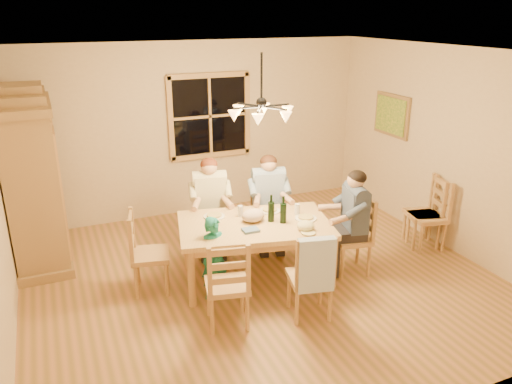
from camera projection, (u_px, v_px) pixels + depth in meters
name	position (u px, v px, depth m)	size (l,w,h in m)	color
floor	(261.00, 278.00, 6.15)	(5.50, 5.50, 0.00)	olive
ceiling	(262.00, 52.00, 5.22)	(5.50, 5.00, 0.02)	white
wall_back	(197.00, 129.00, 7.85)	(5.50, 0.02, 2.70)	#CCB390
wall_right	(448.00, 150.00, 6.70)	(0.02, 5.00, 2.70)	#CCB390
window	(210.00, 116.00, 7.82)	(1.30, 0.06, 1.30)	black
painting	(392.00, 115.00, 7.64)	(0.06, 0.78, 0.64)	olive
chandelier	(261.00, 111.00, 5.44)	(0.77, 0.68, 0.71)	black
armoire	(34.00, 184.00, 6.27)	(0.66, 1.40, 2.30)	olive
dining_table	(255.00, 231.00, 5.90)	(1.96, 1.44, 0.76)	tan
chair_far_left	(211.00, 232.00, 6.72)	(0.52, 0.51, 0.99)	tan
chair_far_right	(268.00, 228.00, 6.86)	(0.52, 0.51, 0.99)	tan
chair_near_left	(227.00, 298.00, 5.18)	(0.52, 0.51, 0.99)	tan
chair_near_right	(309.00, 290.00, 5.33)	(0.52, 0.51, 0.99)	tan
chair_end_left	(151.00, 266.00, 5.81)	(0.51, 0.52, 0.99)	tan
chair_end_right	(351.00, 249.00, 6.24)	(0.51, 0.52, 0.99)	tan
adult_woman	(210.00, 195.00, 6.54)	(0.46, 0.49, 0.87)	beige
adult_plaid_man	(269.00, 191.00, 6.67)	(0.46, 0.49, 0.87)	#375C98
adult_slate_man	(354.00, 209.00, 6.05)	(0.49, 0.46, 0.87)	#404B66
towel	(316.00, 265.00, 5.02)	(0.38, 0.10, 0.58)	#B0C7EE
wine_bottle_a	(271.00, 208.00, 5.86)	(0.08, 0.08, 0.33)	black
wine_bottle_b	(283.00, 210.00, 5.82)	(0.08, 0.08, 0.33)	black
plate_woman	(214.00, 216.00, 6.03)	(0.26, 0.26, 0.02)	white
plate_plaid	(270.00, 211.00, 6.20)	(0.26, 0.26, 0.02)	white
plate_slate	(306.00, 218.00, 5.97)	(0.26, 0.26, 0.02)	white
wine_glass_a	(240.00, 211.00, 6.02)	(0.06, 0.06, 0.14)	silver
wine_glass_b	(297.00, 209.00, 6.08)	(0.06, 0.06, 0.14)	silver
cap	(306.00, 226.00, 5.66)	(0.20, 0.20, 0.11)	#CDC488
napkin	(251.00, 230.00, 5.64)	(0.18, 0.14, 0.03)	slate
cloth_bundle	(253.00, 215.00, 5.88)	(0.28, 0.22, 0.15)	tan
child	(215.00, 258.00, 5.60)	(0.36, 0.24, 0.99)	#1B7D75
chair_spare_front	(426.00, 227.00, 6.87)	(0.50, 0.52, 0.99)	tan
chair_spare_back	(421.00, 224.00, 6.95)	(0.53, 0.55, 0.99)	tan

